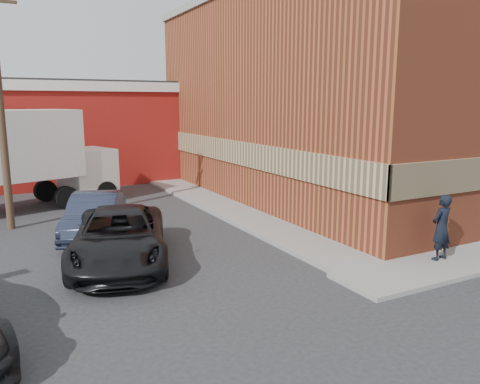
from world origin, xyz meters
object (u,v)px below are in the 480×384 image
brick_building (362,97)px  box_truck (15,153)px  sedan (95,215)px  suv_a (120,237)px  warehouse (29,132)px  man (441,227)px

brick_building → box_truck: brick_building is taller
sedan → box_truck: size_ratio=0.50×
brick_building → suv_a: (-13.42, -5.44, -3.93)m
warehouse → man: 22.52m
warehouse → brick_building: bearing=-37.2°
sedan → suv_a: size_ratio=0.81×
suv_a → man: bearing=-11.8°
warehouse → box_truck: (-1.09, -7.94, -0.43)m
suv_a → sedan: bearing=107.6°
warehouse → suv_a: 16.60m
sedan → box_truck: (-2.09, 5.40, 1.67)m
warehouse → sedan: 13.54m
brick_building → suv_a: brick_building is taller
brick_building → box_truck: size_ratio=2.09×
man → sedan: bearing=-48.5°
brick_building → suv_a: bearing=-157.9°
suv_a → box_truck: (-2.17, 8.50, 1.64)m
suv_a → box_truck: size_ratio=0.62×
sedan → suv_a: (0.08, -3.10, 0.03)m
suv_a → box_truck: bearing=120.4°
brick_building → man: size_ratio=9.93×
brick_building → man: brick_building is taller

